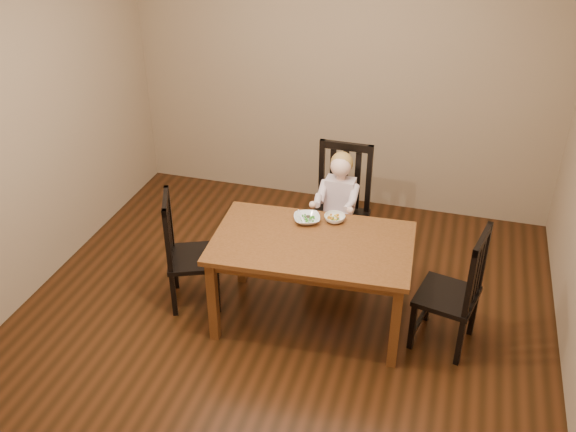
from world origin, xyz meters
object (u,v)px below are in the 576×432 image
(dining_table, at_px, (312,251))
(toddler, at_px, (339,199))
(chair_right, at_px, (455,292))
(bowl_veg, at_px, (335,218))
(bowl_peas, at_px, (307,219))
(chair_child, at_px, (340,211))
(chair_left, at_px, (187,253))

(dining_table, bearing_deg, toddler, 87.31)
(chair_right, distance_m, bowl_veg, 1.00)
(bowl_peas, distance_m, bowl_veg, 0.20)
(bowl_peas, xyz_separation_m, bowl_veg, (0.19, 0.06, 0.00))
(toddler, height_order, bowl_peas, toddler)
(chair_right, xyz_separation_m, bowl_veg, (-0.92, 0.29, 0.27))
(dining_table, relative_size, bowl_veg, 9.35)
(toddler, xyz_separation_m, bowl_veg, (0.06, -0.44, 0.09))
(toddler, relative_size, bowl_peas, 2.78)
(chair_child, relative_size, toddler, 1.98)
(chair_left, xyz_separation_m, bowl_veg, (1.06, 0.34, 0.28))
(chair_left, xyz_separation_m, chair_right, (1.98, 0.05, 0.01))
(dining_table, distance_m, toddler, 0.75)
(dining_table, height_order, chair_left, chair_left)
(bowl_veg, bearing_deg, dining_table, -106.66)
(bowl_peas, bearing_deg, chair_left, -162.27)
(chair_child, distance_m, bowl_peas, 0.62)
(chair_right, bearing_deg, bowl_veg, 84.96)
(dining_table, bearing_deg, chair_right, 0.90)
(chair_child, relative_size, chair_left, 1.14)
(chair_left, xyz_separation_m, bowl_peas, (0.86, 0.28, 0.28))
(toddler, bearing_deg, bowl_peas, 75.48)
(chair_left, relative_size, bowl_veg, 5.96)
(chair_child, bearing_deg, dining_table, 88.25)
(toddler, bearing_deg, dining_table, 88.13)
(chair_right, xyz_separation_m, toddler, (-0.98, 0.73, 0.18))
(chair_left, bearing_deg, bowl_veg, 84.80)
(dining_table, relative_size, chair_left, 1.57)
(chair_child, height_order, toddler, chair_child)
(dining_table, bearing_deg, chair_left, -177.95)
(dining_table, height_order, bowl_peas, bowl_peas)
(chair_right, relative_size, bowl_veg, 6.14)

